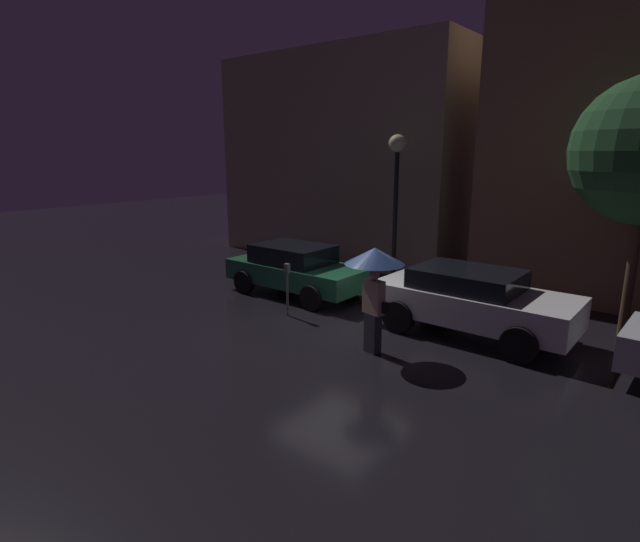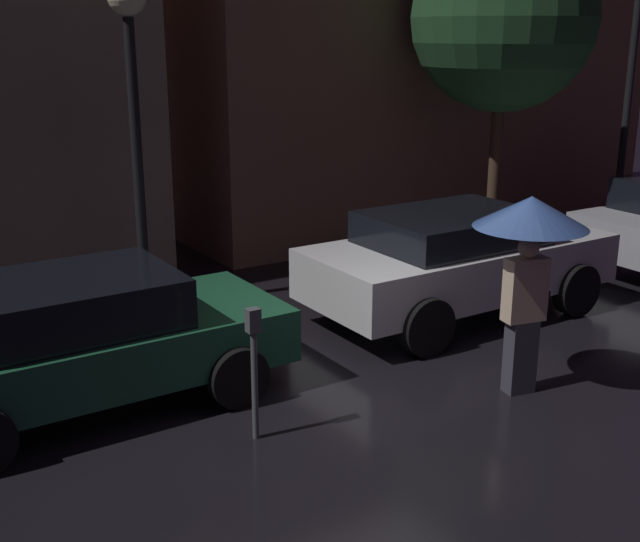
{
  "view_description": "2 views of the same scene",
  "coord_description": "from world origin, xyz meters",
  "views": [
    {
      "loc": [
        6.2,
        -8.42,
        3.86
      ],
      "look_at": [
        -0.93,
        0.35,
        1.13
      ],
      "focal_mm": 28.0,
      "sensor_mm": 36.0,
      "label": 1
    },
    {
      "loc": [
        -4.73,
        -6.04,
        3.64
      ],
      "look_at": [
        -0.55,
        0.48,
        1.33
      ],
      "focal_mm": 45.0,
      "sensor_mm": 36.0,
      "label": 2
    }
  ],
  "objects": [
    {
      "name": "parked_car_white",
      "position": [
        2.28,
        1.54,
        0.77
      ],
      "size": [
        4.17,
        2.01,
        1.41
      ],
      "rotation": [
        0.0,
        0.0,
        -0.0
      ],
      "color": "silver",
      "rests_on": "ground"
    },
    {
      "name": "ground_plane",
      "position": [
        0.0,
        0.0,
        0.0
      ],
      "size": [
        60.0,
        60.0,
        0.0
      ],
      "primitive_type": "plane",
      "color": "black"
    },
    {
      "name": "parking_meter",
      "position": [
        -1.61,
        -0.05,
        0.79
      ],
      "size": [
        0.12,
        0.1,
        1.28
      ],
      "color": "#4C5154",
      "rests_on": "ground"
    },
    {
      "name": "street_lamp_far",
      "position": [
        8.27,
        3.63,
        3.48
      ],
      "size": [
        0.43,
        0.43,
        5.02
      ],
      "color": "black",
      "rests_on": "ground"
    },
    {
      "name": "street_lamp_near",
      "position": [
        -1.12,
        4.0,
        3.22
      ],
      "size": [
        0.49,
        0.49,
        4.31
      ],
      "color": "black",
      "rests_on": "ground"
    },
    {
      "name": "pedestrian_with_umbrella",
      "position": [
        1.21,
        -0.64,
        1.7
      ],
      "size": [
        1.14,
        1.14,
        2.09
      ],
      "rotation": [
        0.0,
        0.0,
        2.93
      ],
      "color": "#383842",
      "rests_on": "ground"
    },
    {
      "name": "parked_car_green",
      "position": [
        -2.7,
        1.5,
        0.72
      ],
      "size": [
        3.97,
        1.92,
        1.36
      ],
      "rotation": [
        0.0,
        0.0,
        0.01
      ],
      "color": "#1E5638",
      "rests_on": "ground"
    },
    {
      "name": "street_tree",
      "position": [
        4.87,
        3.55,
        3.85
      ],
      "size": [
        2.96,
        2.96,
        5.34
      ],
      "color": "#473323",
      "rests_on": "ground"
    }
  ]
}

